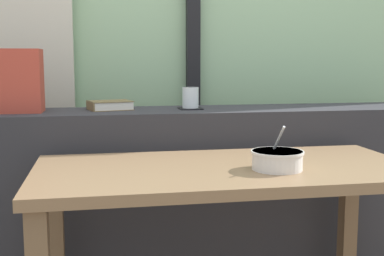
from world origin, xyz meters
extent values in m
cube|color=beige|center=(-0.81, 1.00, 1.25)|extent=(0.56, 0.06, 2.50)
cube|color=black|center=(0.08, 1.03, 1.30)|extent=(0.07, 0.05, 2.60)
cube|color=#2D2D33|center=(0.00, 0.55, 0.41)|extent=(2.80, 0.36, 0.82)
cube|color=brown|center=(-0.59, 0.26, 0.32)|extent=(0.06, 0.06, 0.65)
cube|color=brown|center=(0.60, 0.26, 0.32)|extent=(0.06, 0.06, 0.65)
cube|color=#846647|center=(0.01, 0.00, 0.66)|extent=(1.28, 0.62, 0.03)
cube|color=black|center=(-0.02, 0.55, 0.82)|extent=(0.10, 0.10, 0.00)
cylinder|color=white|center=(-0.02, 0.55, 0.87)|extent=(0.07, 0.07, 0.09)
cylinder|color=#BC3D51|center=(-0.02, 0.55, 0.86)|extent=(0.06, 0.06, 0.07)
cube|color=brown|center=(-0.37, 0.59, 0.82)|extent=(0.20, 0.18, 0.00)
cube|color=silver|center=(-0.37, 0.59, 0.84)|extent=(0.20, 0.17, 0.03)
cube|color=brown|center=(-0.37, 0.59, 0.86)|extent=(0.20, 0.18, 0.00)
cube|color=brown|center=(-0.45, 0.57, 0.84)|extent=(0.04, 0.14, 0.04)
cube|color=#B74233|center=(-0.80, 0.55, 0.95)|extent=(0.32, 0.15, 0.26)
cylinder|color=silver|center=(0.15, -0.09, 0.71)|extent=(0.16, 0.16, 0.06)
cylinder|color=silver|center=(0.15, -0.09, 0.74)|extent=(0.17, 0.17, 0.01)
cylinder|color=brown|center=(0.15, -0.09, 0.71)|extent=(0.14, 0.14, 0.04)
cylinder|color=silver|center=(0.16, -0.06, 0.76)|extent=(0.02, 0.11, 0.14)
ellipsoid|color=silver|center=(0.16, -0.04, 0.72)|extent=(0.03, 0.05, 0.01)
camera|label=1|loc=(-0.41, -1.61, 1.04)|focal=46.82mm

